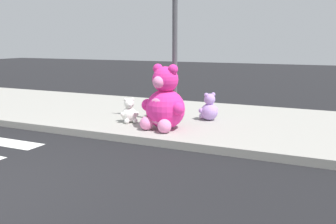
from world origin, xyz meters
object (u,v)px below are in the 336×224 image
Objects in this scene: plush_white at (129,113)px; plush_brown at (156,108)px; sign_pole at (175,45)px; plush_lavender at (209,109)px; plush_pink_large at (164,103)px.

plush_brown is at bearing 70.81° from plush_white.
plush_lavender is at bearing 46.93° from sign_pole.
sign_pole reaches higher than plush_brown.
plush_pink_large is 1.36m from plush_lavender.
plush_pink_large reaches higher than plush_white.
plush_lavender reaches higher than plush_brown.
sign_pole is at bearing 21.08° from plush_white.
sign_pole is 1.68m from plush_lavender.
plush_lavender is 1.81m from plush_white.
sign_pole is at bearing 92.79° from plush_pink_large.
plush_pink_large reaches higher than plush_brown.
plush_brown is at bearing 148.11° from sign_pole.
sign_pole is 5.79× the size of plush_brown.
sign_pole is 5.85× the size of plush_white.
plush_brown is 1.01× the size of plush_white.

